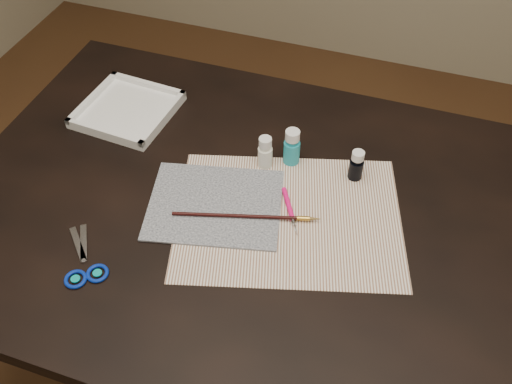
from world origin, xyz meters
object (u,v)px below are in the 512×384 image
(paper, at_px, (289,217))
(paint_bottle_navy, at_px, (356,165))
(scissors, at_px, (79,256))
(palette_tray, at_px, (128,109))
(paint_bottle_white, at_px, (265,152))
(paint_bottle_cyan, at_px, (292,147))
(canvas, at_px, (215,204))

(paper, xyz_separation_m, paint_bottle_navy, (0.10, 0.16, 0.04))
(scissors, relative_size, palette_tray, 0.79)
(paint_bottle_white, xyz_separation_m, paint_bottle_navy, (0.20, 0.03, -0.00))
(paint_bottle_white, height_order, paint_bottle_cyan, paint_bottle_cyan)
(paper, height_order, scissors, scissors)
(canvas, height_order, paint_bottle_white, paint_bottle_white)
(paper, bearing_deg, scissors, -147.44)
(paint_bottle_navy, bearing_deg, paper, -123.45)
(canvas, height_order, paint_bottle_navy, paint_bottle_navy)
(paint_bottle_white, relative_size, scissors, 0.47)
(paper, distance_m, paint_bottle_navy, 0.19)
(paint_bottle_navy, bearing_deg, paint_bottle_white, -172.39)
(paper, bearing_deg, canvas, -173.32)
(canvas, relative_size, paint_bottle_white, 3.48)
(paper, xyz_separation_m, paint_bottle_white, (-0.09, 0.13, 0.04))
(scissors, bearing_deg, paint_bottle_cyan, -83.78)
(paint_bottle_white, xyz_separation_m, paint_bottle_cyan, (0.05, 0.03, 0.00))
(scissors, xyz_separation_m, palette_tray, (-0.11, 0.42, 0.01))
(paper, xyz_separation_m, canvas, (-0.16, -0.02, 0.00))
(paper, distance_m, scissors, 0.42)
(paper, height_order, paint_bottle_white, paint_bottle_white)
(paint_bottle_navy, height_order, scissors, paint_bottle_navy)
(palette_tray, bearing_deg, paint_bottle_white, -9.72)
(paint_bottle_cyan, height_order, scissors, paint_bottle_cyan)
(paint_bottle_navy, height_order, palette_tray, paint_bottle_navy)
(canvas, distance_m, scissors, 0.29)
(paper, relative_size, paint_bottle_cyan, 5.17)
(canvas, xyz_separation_m, paint_bottle_cyan, (0.11, 0.18, 0.04))
(paper, xyz_separation_m, palette_tray, (-0.47, 0.19, 0.01))
(paint_bottle_navy, xyz_separation_m, scissors, (-0.46, -0.38, -0.03))
(paint_bottle_white, bearing_deg, canvas, -112.51)
(paper, height_order, paint_bottle_navy, paint_bottle_navy)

